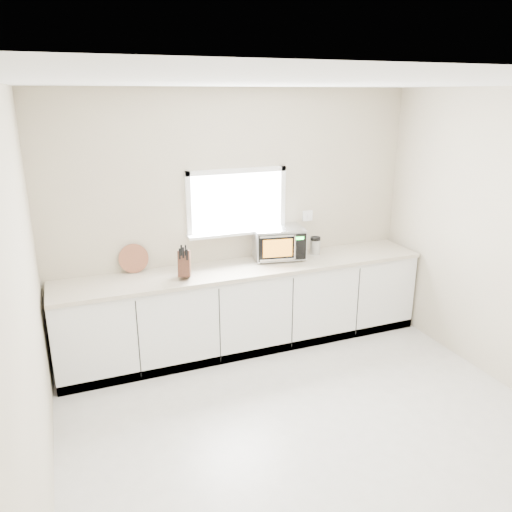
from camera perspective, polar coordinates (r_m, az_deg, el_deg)
ground at (r=4.29m, az=7.53°, el=-20.06°), size 4.00×4.00×0.00m
back_wall at (r=5.35m, az=-2.23°, el=4.30°), size 4.00×0.17×2.70m
cabinets at (r=5.39m, az=-1.06°, el=-5.98°), size 3.92×0.60×0.88m
countertop at (r=5.21m, az=-1.05°, el=-1.40°), size 3.92×0.64×0.04m
microwave at (r=5.42m, az=2.53°, el=1.61°), size 0.60×0.51×0.34m
knife_block at (r=4.89m, az=-8.20°, el=-0.81°), size 0.18×0.27×0.35m
cutting_board at (r=5.13m, az=-13.81°, el=-0.27°), size 0.29×0.07×0.29m
coffee_grinder at (r=5.61m, az=6.78°, el=1.20°), size 0.14×0.14×0.20m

